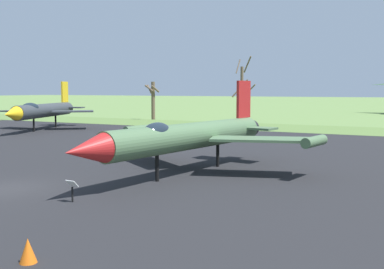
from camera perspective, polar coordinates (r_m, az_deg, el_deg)
name	(u,v)px	position (r m, az deg, el deg)	size (l,w,h in m)	color
ground_plane	(7,189)	(24.92, -21.58, -6.23)	(600.00, 600.00, 0.00)	#607F42
asphalt_apron	(155,155)	(35.10, -4.51, -2.50)	(85.14, 45.22, 0.05)	black
grass_verge_strip	(275,128)	(61.07, 10.03, 0.84)	(145.14, 12.00, 0.06)	#557337
jet_fighter_front_left	(43,110)	(59.11, -17.71, 2.83)	(11.35, 16.87, 5.96)	#33383D
jet_fighter_rear_left	(187,136)	(26.72, -0.66, -0.18)	(13.67, 16.39, 5.49)	#4C6B47
info_placard_rear_left	(72,188)	(20.97, -14.36, -6.37)	(0.56, 0.34, 1.02)	black
bare_tree_far_left	(153,99)	(76.27, -4.78, 4.35)	(2.21, 1.68, 6.16)	brown
bare_tree_left_of_center	(242,92)	(67.75, 6.13, 5.21)	(3.73, 2.67, 9.64)	brown
traffic_cone	(28,251)	(14.28, -19.32, -13.27)	(0.53, 0.53, 0.75)	orange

